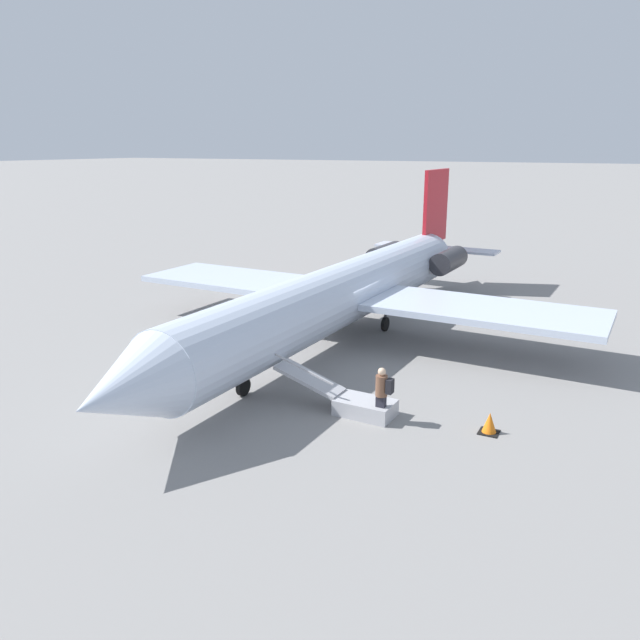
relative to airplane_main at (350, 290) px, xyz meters
name	(u,v)px	position (x,y,z in m)	size (l,w,h in m)	color
ground_plane	(340,340)	(0.91, -0.02, -2.04)	(600.00, 600.00, 0.00)	gray
airplane_main	(350,290)	(0.00, 0.00, 0.00)	(28.12, 21.03, 6.80)	silver
boarding_stairs	(353,401)	(7.55, 3.68, -1.66)	(1.14, 4.04, 1.69)	#B2B2B7
passenger	(382,391)	(7.80, 4.74, -1.03)	(0.36, 0.54, 1.74)	#23232D
traffic_cone_near_stairs	(489,424)	(7.01, 7.80, -1.74)	(0.57, 0.57, 0.63)	black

